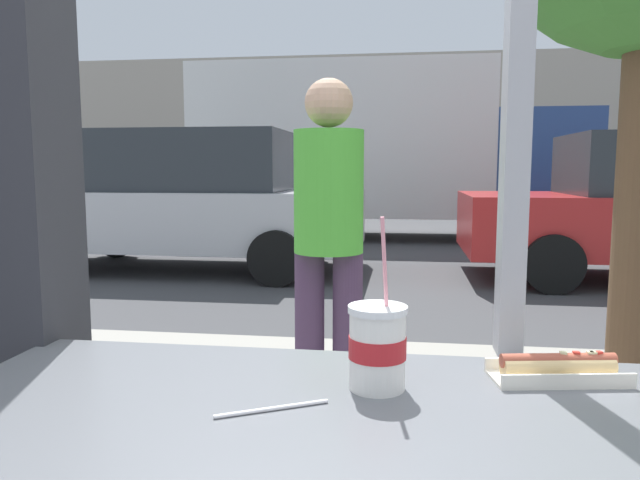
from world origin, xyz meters
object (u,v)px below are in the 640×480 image
Objects in this scene: soda_cup_left at (377,346)px; parked_car_silver at (188,201)px; hotdog_tray_far at (558,368)px; pedestrian at (329,232)px; box_truck at (377,147)px.

parked_car_silver is (-2.76, 6.49, -0.12)m from soda_cup_left.
parked_car_silver reaches higher than hotdog_tray_far.
pedestrian reaches higher than soda_cup_left.
soda_cup_left is 0.04× the size of box_truck.
hotdog_tray_far is at bearing -68.70° from pedestrian.
box_truck is at bearing 60.74° from parked_car_silver.
box_truck reaches higher than parked_car_silver.
box_truck is 4.42× the size of pedestrian.
box_truck is (-0.82, 10.45, 0.76)m from hotdog_tray_far.
soda_cup_left is 1.20× the size of hotdog_tray_far.
hotdog_tray_far is (0.33, 0.09, -0.06)m from soda_cup_left.
soda_cup_left is at bearing -164.90° from hotdog_tray_far.
box_truck is 8.87m from pedestrian.
box_truck is at bearing 92.66° from soda_cup_left.
pedestrian is (-0.30, 1.70, 0.02)m from soda_cup_left.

